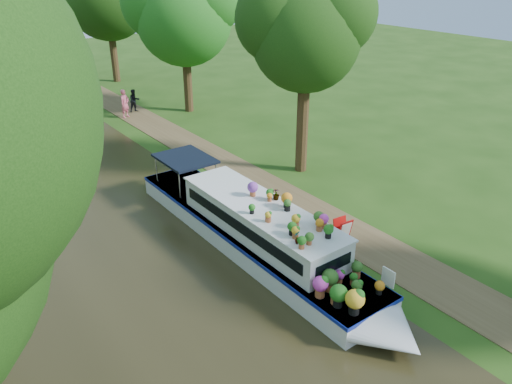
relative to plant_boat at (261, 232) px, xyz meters
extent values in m
plane|color=#1D3E0F|center=(2.25, 1.80, -0.85)|extent=(100.00, 100.00, 0.00)
cube|color=black|center=(-3.75, 1.80, -0.84)|extent=(10.00, 100.00, 0.02)
cube|color=#4C3C23|center=(3.45, 1.80, -0.84)|extent=(2.20, 100.00, 0.03)
cube|color=silver|center=(0.00, 0.85, -0.46)|extent=(2.20, 12.00, 0.75)
cube|color=navy|center=(0.00, 0.85, -0.14)|extent=(2.24, 12.04, 0.12)
cube|color=silver|center=(0.00, 0.05, 0.44)|extent=(1.80, 7.00, 1.05)
cube|color=silver|center=(0.00, 0.05, 1.00)|extent=(1.90, 7.10, 0.06)
cube|color=black|center=(0.91, 0.05, 0.52)|extent=(0.03, 6.40, 0.38)
cube|color=black|center=(-0.91, 0.05, 0.52)|extent=(0.03, 6.40, 0.38)
cube|color=black|center=(0.00, 5.15, 1.07)|extent=(1.90, 2.40, 0.10)
cube|color=white|center=(1.15, -4.55, 0.22)|extent=(0.04, 0.45, 0.55)
imported|color=#195717|center=(-0.62, -2.54, 1.23)|extent=(0.26, 0.24, 0.41)
imported|color=#195717|center=(0.68, 0.06, 1.24)|extent=(0.33, 0.33, 0.42)
cylinder|color=#302110|center=(6.05, 4.80, 1.42)|extent=(0.56, 0.56, 4.55)
sphere|color=black|center=(6.05, 4.80, 5.38)|extent=(4.80, 4.80, 4.80)
sphere|color=black|center=(7.01, 4.08, 6.34)|extent=(3.60, 3.60, 3.60)
sphere|color=black|center=(5.21, 5.64, 6.10)|extent=(3.84, 3.84, 3.84)
cylinder|color=#302110|center=(6.75, 16.80, 1.07)|extent=(0.56, 0.56, 3.85)
sphere|color=#195717|center=(6.75, 16.80, 5.10)|extent=(6.00, 6.00, 6.00)
sphere|color=#195717|center=(5.70, 17.85, 6.00)|extent=(4.80, 4.80, 4.80)
cylinder|color=#302110|center=(6.25, 27.80, 1.25)|extent=(0.56, 0.56, 4.20)
cube|color=black|center=(-0.50, 22.36, -0.49)|extent=(4.10, 7.14, 0.68)
cube|color=black|center=(-0.50, 21.80, 0.25)|extent=(2.82, 4.30, 0.79)
cube|color=#B30E0C|center=(2.81, -1.15, -0.81)|extent=(0.55, 0.47, 0.03)
cube|color=#B30E0C|center=(2.81, -1.26, -0.36)|extent=(0.59, 0.29, 0.91)
cube|color=#B30E0C|center=(2.81, -1.04, -0.36)|extent=(0.59, 0.29, 0.91)
cube|color=white|center=(2.81, -1.30, -0.32)|extent=(0.46, 0.20, 0.63)
imported|color=#C24F8C|center=(2.75, 17.87, 0.07)|extent=(0.77, 0.66, 1.79)
imported|color=black|center=(3.73, 18.66, -0.08)|extent=(0.75, 0.59, 1.49)
imported|color=#2A5F1C|center=(1.65, 4.66, -0.64)|extent=(0.47, 0.44, 0.43)
camera|label=1|loc=(-9.00, -11.79, 8.65)|focal=35.00mm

